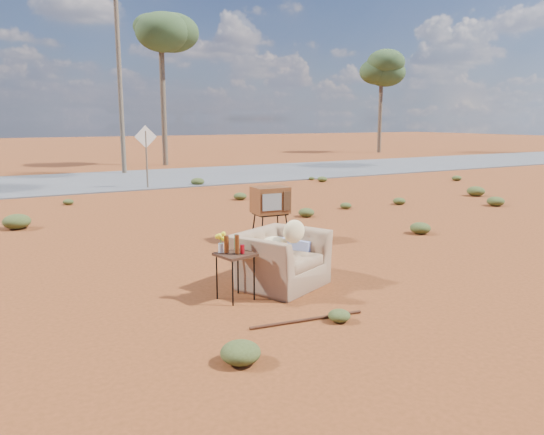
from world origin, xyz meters
TOP-DOWN VIEW (x-y plane):
  - ground at (0.00, 0.00)m, footprint 140.00×140.00m
  - highway at (0.00, 15.00)m, footprint 140.00×7.00m
  - armchair at (0.20, 0.19)m, footprint 1.59×1.43m
  - tv_unit at (1.39, 2.78)m, footprint 0.70×0.58m
  - side_table at (-0.75, -0.09)m, footprint 0.53×0.53m
  - rusty_bar at (-0.29, -1.24)m, footprint 1.47×0.22m
  - road_sign at (1.50, 12.00)m, footprint 0.78×0.06m
  - eucalyptus_center at (5.00, 21.00)m, footprint 3.20×3.20m
  - eucalyptus_right at (22.00, 24.00)m, footprint 3.20×3.20m
  - utility_pole_center at (2.00, 17.50)m, footprint 1.40×0.20m
  - scrub_patch at (-0.82, 4.41)m, footprint 17.49×8.07m

SIDE VIEW (x-z plane):
  - ground at x=0.00m, z-range 0.00..0.00m
  - rusty_bar at x=-0.29m, z-range 0.00..0.04m
  - highway at x=0.00m, z-range 0.00..0.04m
  - scrub_patch at x=-0.82m, z-range -0.03..0.30m
  - armchair at x=0.20m, z-range -0.04..1.03m
  - side_table at x=-0.75m, z-range 0.21..1.12m
  - tv_unit at x=1.39m, z-range 0.26..1.35m
  - road_sign at x=1.50m, z-range 0.41..2.60m
  - utility_pole_center at x=2.00m, z-range 0.15..8.15m
  - eucalyptus_right at x=22.00m, z-range 2.39..9.49m
  - eucalyptus_center at x=5.00m, z-range 2.63..10.23m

